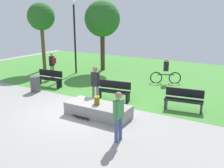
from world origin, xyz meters
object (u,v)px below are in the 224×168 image
at_px(park_bench_near_lamppost, 49,78).
at_px(pedestrian_with_backpack, 52,63).
at_px(backpack_on_ledge, 97,100).
at_px(park_bench_center_lawn, 114,90).
at_px(tree_slender_maple, 41,17).
at_px(skater_watching, 95,82).
at_px(trash_bin, 35,84).
at_px(lamp_post, 75,31).
at_px(tree_tall_oak, 102,19).
at_px(park_bench_by_oak, 184,99).
at_px(skater_performing_trick, 118,113).
at_px(skateboard_by_ledge, 82,117).
at_px(concrete_ledge, 98,110).
at_px(cyclist_on_bicycle, 166,73).

xyz_separation_m(park_bench_near_lamppost, pedestrian_with_backpack, (-1.16, 1.51, 0.52)).
distance_m(backpack_on_ledge, park_bench_center_lawn, 2.11).
bearing_deg(tree_slender_maple, skater_watching, -29.91).
xyz_separation_m(trash_bin, pedestrian_with_backpack, (-1.25, 2.66, 0.59)).
bearing_deg(park_bench_center_lawn, lamp_post, 144.65).
bearing_deg(tree_tall_oak, park_bench_near_lamppost, -92.82).
bearing_deg(park_bench_by_oak, lamp_post, 158.69).
bearing_deg(lamp_post, park_bench_by_oak, -21.31).
bearing_deg(park_bench_center_lawn, backpack_on_ledge, -78.58).
xyz_separation_m(tree_slender_maple, pedestrian_with_backpack, (2.36, -1.63, -2.77)).
height_order(park_bench_center_lawn, pedestrian_with_backpack, pedestrian_with_backpack).
bearing_deg(lamp_post, skater_performing_trick, -44.12).
height_order(skater_watching, tree_tall_oak, tree_tall_oak).
bearing_deg(tree_tall_oak, skateboard_by_ledge, -62.87).
bearing_deg(lamp_post, backpack_on_ledge, -45.74).
distance_m(skater_watching, park_bench_center_lawn, 1.15).
bearing_deg(skater_performing_trick, skater_watching, 135.72).
distance_m(backpack_on_ledge, park_bench_by_oak, 3.74).
distance_m(skateboard_by_ledge, tree_slender_maple, 10.58).
bearing_deg(park_bench_near_lamppost, pedestrian_with_backpack, 127.43).
bearing_deg(park_bench_by_oak, pedestrian_with_backpack, 171.13).
bearing_deg(trash_bin, tree_tall_oak, 88.54).
relative_size(park_bench_near_lamppost, lamp_post, 0.34).
distance_m(concrete_ledge, backpack_on_ledge, 0.42).
xyz_separation_m(skater_performing_trick, park_bench_center_lawn, (-2.15, 3.43, -0.48)).
distance_m(trash_bin, cyclist_on_bicycle, 7.45).
xyz_separation_m(park_bench_near_lamppost, tree_tall_oak, (0.26, 5.27, 3.15)).
bearing_deg(pedestrian_with_backpack, tree_tall_oak, 69.33).
distance_m(skateboard_by_ledge, trash_bin, 4.63).
distance_m(skater_watching, park_bench_near_lamppost, 4.14).
relative_size(concrete_ledge, skater_performing_trick, 1.60).
height_order(park_bench_center_lawn, cyclist_on_bicycle, cyclist_on_bicycle).
height_order(skateboard_by_ledge, park_bench_by_oak, park_bench_by_oak).
xyz_separation_m(skater_watching, tree_tall_oak, (-3.68, 6.41, 2.60)).
relative_size(park_bench_center_lawn, tree_tall_oak, 0.33).
bearing_deg(park_bench_near_lamppost, park_bench_center_lawn, -3.18).
bearing_deg(concrete_ledge, pedestrian_with_backpack, 147.61).
xyz_separation_m(skater_watching, skateboard_by_ledge, (0.46, -1.67, -0.97)).
bearing_deg(skateboard_by_ledge, skater_performing_trick, -21.87).
bearing_deg(skateboard_by_ledge, tree_slender_maple, 143.01).
relative_size(backpack_on_ledge, tree_slender_maple, 0.07).
relative_size(skateboard_by_ledge, park_bench_center_lawn, 0.49).
bearing_deg(park_bench_near_lamppost, tree_slender_maple, 138.17).
bearing_deg(tree_slender_maple, park_bench_by_oak, -15.09).
bearing_deg(skater_performing_trick, concrete_ledge, 140.85).
distance_m(park_bench_near_lamppost, cyclist_on_bicycle, 6.79).
bearing_deg(skateboard_by_ledge, park_bench_center_lawn, 90.38).
relative_size(trash_bin, pedestrian_with_backpack, 0.49).
height_order(skateboard_by_ledge, tree_slender_maple, tree_slender_maple).
height_order(park_bench_center_lawn, tree_slender_maple, tree_slender_maple).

